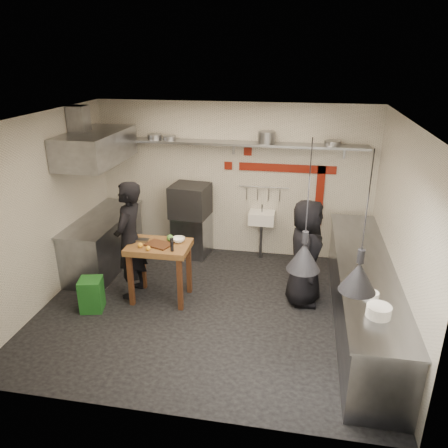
% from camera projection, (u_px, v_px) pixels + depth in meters
% --- Properties ---
extents(floor, '(5.00, 5.00, 0.00)m').
position_uv_depth(floor, '(211.00, 308.00, 6.55)').
color(floor, black).
rests_on(floor, ground).
extents(ceiling, '(5.00, 5.00, 0.00)m').
position_uv_depth(ceiling, '(208.00, 119.00, 5.52)').
color(ceiling, beige).
rests_on(ceiling, floor).
extents(wall_back, '(5.00, 0.04, 2.80)m').
position_uv_depth(wall_back, '(234.00, 181.00, 7.96)').
color(wall_back, beige).
rests_on(wall_back, floor).
extents(wall_front, '(5.00, 0.04, 2.80)m').
position_uv_depth(wall_front, '(163.00, 301.00, 4.11)').
color(wall_front, beige).
rests_on(wall_front, floor).
extents(wall_left, '(0.04, 4.20, 2.80)m').
position_uv_depth(wall_left, '(45.00, 211.00, 6.45)').
color(wall_left, beige).
rests_on(wall_left, floor).
extents(wall_right, '(0.04, 4.20, 2.80)m').
position_uv_depth(wall_right, '(399.00, 234.00, 5.62)').
color(wall_right, beige).
rests_on(wall_right, floor).
extents(red_band_horiz, '(1.70, 0.02, 0.14)m').
position_uv_depth(red_band_horiz, '(287.00, 168.00, 7.68)').
color(red_band_horiz, maroon).
rests_on(red_band_horiz, wall_back).
extents(red_band_vert, '(0.14, 0.02, 1.10)m').
position_uv_depth(red_band_vert, '(319.00, 196.00, 7.75)').
color(red_band_vert, maroon).
rests_on(red_band_vert, wall_back).
extents(red_tile_a, '(0.14, 0.02, 0.14)m').
position_uv_depth(red_tile_a, '(248.00, 152.00, 7.69)').
color(red_tile_a, maroon).
rests_on(red_tile_a, wall_back).
extents(red_tile_b, '(0.14, 0.02, 0.14)m').
position_uv_depth(red_tile_b, '(228.00, 166.00, 7.85)').
color(red_tile_b, maroon).
rests_on(red_tile_b, wall_back).
extents(back_shelf, '(4.60, 0.34, 0.04)m').
position_uv_depth(back_shelf, '(232.00, 143.00, 7.53)').
color(back_shelf, slate).
rests_on(back_shelf, wall_back).
extents(shelf_bracket_left, '(0.04, 0.06, 0.24)m').
position_uv_depth(shelf_bracket_left, '(132.00, 143.00, 8.02)').
color(shelf_bracket_left, slate).
rests_on(shelf_bracket_left, wall_back).
extents(shelf_bracket_mid, '(0.04, 0.06, 0.24)m').
position_uv_depth(shelf_bracket_mid, '(234.00, 147.00, 7.70)').
color(shelf_bracket_mid, slate).
rests_on(shelf_bracket_mid, wall_back).
extents(shelf_bracket_right, '(0.04, 0.06, 0.24)m').
position_uv_depth(shelf_bracket_right, '(344.00, 151.00, 7.38)').
color(shelf_bracket_right, slate).
rests_on(shelf_bracket_right, wall_back).
extents(pan_far_left, '(0.30, 0.30, 0.09)m').
position_uv_depth(pan_far_left, '(155.00, 137.00, 7.74)').
color(pan_far_left, slate).
rests_on(pan_far_left, back_shelf).
extents(pan_mid_left, '(0.29, 0.29, 0.07)m').
position_uv_depth(pan_mid_left, '(170.00, 138.00, 7.70)').
color(pan_mid_left, slate).
rests_on(pan_mid_left, back_shelf).
extents(stock_pot, '(0.32, 0.32, 0.20)m').
position_uv_depth(stock_pot, '(267.00, 137.00, 7.39)').
color(stock_pot, slate).
rests_on(stock_pot, back_shelf).
extents(pan_right, '(0.34, 0.34, 0.08)m').
position_uv_depth(pan_right, '(332.00, 143.00, 7.23)').
color(pan_right, slate).
rests_on(pan_right, back_shelf).
extents(oven_stand, '(0.69, 0.64, 0.80)m').
position_uv_depth(oven_stand, '(192.00, 234.00, 8.18)').
color(oven_stand, slate).
rests_on(oven_stand, floor).
extents(combi_oven, '(0.71, 0.68, 0.58)m').
position_uv_depth(combi_oven, '(190.00, 201.00, 7.87)').
color(combi_oven, black).
rests_on(combi_oven, oven_stand).
extents(oven_door, '(0.56, 0.09, 0.46)m').
position_uv_depth(oven_door, '(184.00, 204.00, 7.67)').
color(oven_door, maroon).
rests_on(oven_door, combi_oven).
extents(oven_glass, '(0.37, 0.05, 0.34)m').
position_uv_depth(oven_glass, '(185.00, 205.00, 7.66)').
color(oven_glass, black).
rests_on(oven_glass, oven_door).
extents(hand_sink, '(0.46, 0.34, 0.22)m').
position_uv_depth(hand_sink, '(262.00, 218.00, 7.93)').
color(hand_sink, white).
rests_on(hand_sink, wall_back).
extents(sink_tap, '(0.03, 0.03, 0.14)m').
position_uv_depth(sink_tap, '(262.00, 208.00, 7.86)').
color(sink_tap, slate).
rests_on(sink_tap, hand_sink).
extents(sink_drain, '(0.06, 0.06, 0.66)m').
position_uv_depth(sink_drain, '(261.00, 241.00, 8.05)').
color(sink_drain, slate).
rests_on(sink_drain, floor).
extents(utensil_rail, '(0.90, 0.02, 0.02)m').
position_uv_depth(utensil_rail, '(263.00, 187.00, 7.86)').
color(utensil_rail, slate).
rests_on(utensil_rail, wall_back).
extents(counter_right, '(0.70, 3.80, 0.90)m').
position_uv_depth(counter_right, '(363.00, 296.00, 6.03)').
color(counter_right, slate).
rests_on(counter_right, floor).
extents(counter_right_top, '(0.76, 3.90, 0.03)m').
position_uv_depth(counter_right_top, '(367.00, 266.00, 5.86)').
color(counter_right_top, slate).
rests_on(counter_right_top, counter_right).
extents(plate_stack, '(0.33, 0.33, 0.13)m').
position_uv_depth(plate_stack, '(379.00, 311.00, 4.68)').
color(plate_stack, white).
rests_on(plate_stack, counter_right_top).
extents(small_bowl_right, '(0.19, 0.19, 0.05)m').
position_uv_depth(small_bowl_right, '(371.00, 294.00, 5.09)').
color(small_bowl_right, white).
rests_on(small_bowl_right, counter_right_top).
extents(counter_left, '(0.70, 1.90, 0.90)m').
position_uv_depth(counter_left, '(104.00, 243.00, 7.70)').
color(counter_left, slate).
rests_on(counter_left, floor).
extents(counter_left_top, '(0.76, 2.00, 0.03)m').
position_uv_depth(counter_left_top, '(101.00, 218.00, 7.53)').
color(counter_left_top, slate).
rests_on(counter_left_top, counter_left).
extents(extractor_hood, '(0.78, 1.60, 0.50)m').
position_uv_depth(extractor_hood, '(96.00, 147.00, 7.07)').
color(extractor_hood, slate).
rests_on(extractor_hood, ceiling).
extents(hood_duct, '(0.28, 0.28, 0.50)m').
position_uv_depth(hood_duct, '(79.00, 122.00, 6.97)').
color(hood_duct, slate).
rests_on(hood_duct, ceiling).
extents(green_bin, '(0.39, 0.39, 0.50)m').
position_uv_depth(green_bin, '(92.00, 294.00, 6.44)').
color(green_bin, '#1E6120').
rests_on(green_bin, floor).
extents(prep_table, '(0.93, 0.65, 0.92)m').
position_uv_depth(prep_table, '(160.00, 272.00, 6.66)').
color(prep_table, brown).
rests_on(prep_table, floor).
extents(cutting_board, '(0.43, 0.37, 0.02)m').
position_uv_depth(cutting_board, '(159.00, 244.00, 6.46)').
color(cutting_board, '#4E2A17').
rests_on(cutting_board, prep_table).
extents(pepper_mill, '(0.06, 0.06, 0.20)m').
position_uv_depth(pepper_mill, '(172.00, 245.00, 6.24)').
color(pepper_mill, black).
rests_on(pepper_mill, prep_table).
extents(lemon_a, '(0.10, 0.10, 0.08)m').
position_uv_depth(lemon_a, '(140.00, 245.00, 6.37)').
color(lemon_a, orange).
rests_on(lemon_a, prep_table).
extents(lemon_b, '(0.08, 0.08, 0.07)m').
position_uv_depth(lemon_b, '(148.00, 248.00, 6.27)').
color(lemon_b, orange).
rests_on(lemon_b, prep_table).
extents(veg_ball, '(0.12, 0.12, 0.10)m').
position_uv_depth(veg_ball, '(170.00, 238.00, 6.59)').
color(veg_ball, '#4D8937').
rests_on(veg_ball, prep_table).
extents(steel_tray, '(0.19, 0.13, 0.03)m').
position_uv_depth(steel_tray, '(142.00, 240.00, 6.60)').
color(steel_tray, slate).
rests_on(steel_tray, prep_table).
extents(bowl, '(0.25, 0.25, 0.06)m').
position_uv_depth(bowl, '(178.00, 240.00, 6.57)').
color(bowl, white).
rests_on(bowl, prep_table).
extents(heat_lamp_near, '(0.47, 0.47, 1.47)m').
position_uv_depth(heat_lamp_near, '(307.00, 207.00, 4.60)').
color(heat_lamp_near, black).
rests_on(heat_lamp_near, ceiling).
extents(heat_lamp_far, '(0.47, 0.47, 1.43)m').
position_uv_depth(heat_lamp_far, '(365.00, 224.00, 4.09)').
color(heat_lamp_far, black).
rests_on(heat_lamp_far, ceiling).
extents(chef_left, '(0.45, 0.68, 1.84)m').
position_uv_depth(chef_left, '(130.00, 240.00, 6.62)').
color(chef_left, black).
rests_on(chef_left, floor).
extents(chef_right, '(0.53, 0.81, 1.65)m').
position_uv_depth(chef_right, '(306.00, 253.00, 6.44)').
color(chef_right, black).
rests_on(chef_right, floor).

